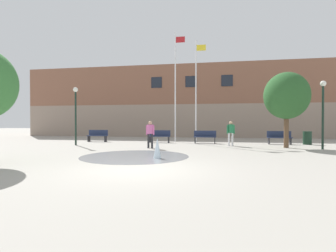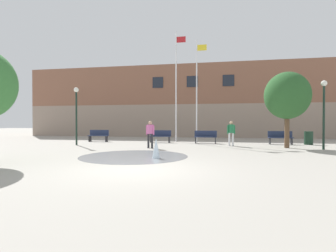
% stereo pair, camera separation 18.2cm
% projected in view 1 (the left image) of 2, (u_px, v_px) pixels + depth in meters
% --- Properties ---
extents(ground_plane, '(100.00, 100.00, 0.00)m').
position_uv_depth(ground_plane, '(139.00, 170.00, 8.41)').
color(ground_plane, '#9E998E').
extents(library_building, '(36.00, 6.05, 7.38)m').
position_uv_depth(library_building, '(193.00, 103.00, 28.97)').
color(library_building, gray).
rests_on(library_building, ground).
extents(splash_fountain, '(4.83, 4.83, 0.86)m').
position_uv_depth(splash_fountain, '(142.00, 153.00, 11.50)').
color(splash_fountain, gray).
rests_on(splash_fountain, ground).
extents(park_bench_far_left, '(1.60, 0.44, 0.91)m').
position_uv_depth(park_bench_far_left, '(98.00, 135.00, 20.55)').
color(park_bench_far_left, '#28282D').
rests_on(park_bench_far_left, ground).
extents(park_bench_under_left_flagpole, '(1.60, 0.44, 0.91)m').
position_uv_depth(park_bench_under_left_flagpole, '(160.00, 136.00, 19.63)').
color(park_bench_under_left_flagpole, '#28282D').
rests_on(park_bench_under_left_flagpole, ground).
extents(park_bench_under_right_flagpole, '(1.60, 0.44, 0.91)m').
position_uv_depth(park_bench_under_right_flagpole, '(205.00, 137.00, 18.84)').
color(park_bench_under_right_flagpole, '#28282D').
rests_on(park_bench_under_right_flagpole, ground).
extents(park_bench_near_trashcan, '(1.60, 0.44, 0.91)m').
position_uv_depth(park_bench_near_trashcan, '(279.00, 137.00, 18.04)').
color(park_bench_near_trashcan, '#28282D').
rests_on(park_bench_near_trashcan, ground).
extents(adult_in_red, '(0.50, 0.37, 1.59)m').
position_uv_depth(adult_in_red, '(150.00, 132.00, 15.33)').
color(adult_in_red, '#28282D').
rests_on(adult_in_red, ground).
extents(adult_near_bench, '(0.50, 0.39, 1.59)m').
position_uv_depth(adult_near_bench, '(231.00, 131.00, 16.71)').
color(adult_near_bench, silver).
rests_on(adult_near_bench, ground).
extents(flagpole_left, '(0.80, 0.10, 8.55)m').
position_uv_depth(flagpole_left, '(176.00, 84.00, 20.37)').
color(flagpole_left, silver).
rests_on(flagpole_left, ground).
extents(flagpole_right, '(0.80, 0.10, 7.84)m').
position_uv_depth(flagpole_right, '(196.00, 88.00, 20.09)').
color(flagpole_right, silver).
rests_on(flagpole_right, ground).
extents(lamp_post_left_lane, '(0.32, 0.32, 3.83)m').
position_uv_depth(lamp_post_left_lane, '(76.00, 107.00, 17.29)').
color(lamp_post_left_lane, '#192D23').
rests_on(lamp_post_left_lane, ground).
extents(lamp_post_right_lane, '(0.32, 0.32, 3.84)m').
position_uv_depth(lamp_post_right_lane, '(323.00, 104.00, 14.62)').
color(lamp_post_right_lane, '#192D23').
rests_on(lamp_post_right_lane, ground).
extents(trash_can, '(0.56, 0.56, 0.90)m').
position_uv_depth(trash_can, '(307.00, 138.00, 17.84)').
color(trash_can, '#193323').
rests_on(trash_can, ground).
extents(street_tree_near_building, '(2.61, 2.61, 4.49)m').
position_uv_depth(street_tree_near_building, '(287.00, 96.00, 15.54)').
color(street_tree_near_building, brown).
rests_on(street_tree_near_building, ground).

